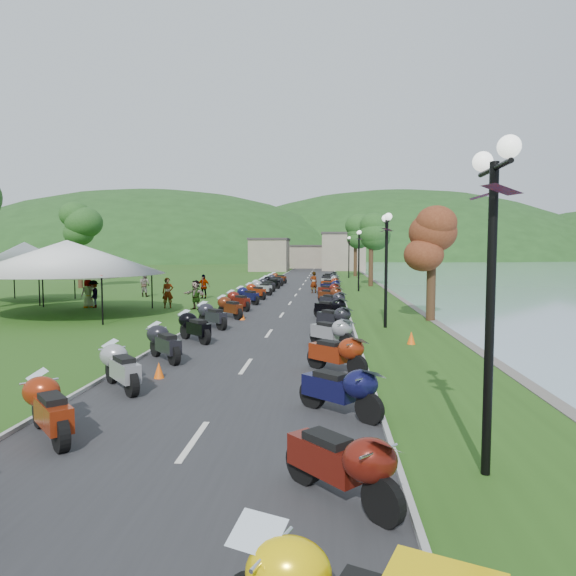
{
  "coord_description": "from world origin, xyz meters",
  "views": [
    {
      "loc": [
        2.41,
        -4.94,
        3.5
      ],
      "look_at": [
        0.17,
        24.15,
        1.3
      ],
      "focal_mm": 32.0,
      "sensor_mm": 36.0,
      "label": 1
    }
  ],
  "objects": [
    {
      "name": "road",
      "position": [
        0.0,
        40.0,
        0.01
      ],
      "size": [
        7.0,
        120.0,
        0.02
      ],
      "primitive_type": "cube",
      "color": "#2B2B2E",
      "rests_on": "ground"
    },
    {
      "name": "streetlamp_near",
      "position": [
        4.88,
        2.99,
        2.5
      ],
      "size": [
        1.4,
        1.4,
        5.0
      ],
      "primitive_type": null,
      "color": "black",
      "rests_on": "ground"
    },
    {
      "name": "hills_backdrop",
      "position": [
        0.0,
        200.0,
        0.0
      ],
      "size": [
        360.0,
        120.0,
        76.0
      ],
      "primitive_type": null,
      "color": "#285621",
      "rests_on": "ground"
    },
    {
      "name": "vendor_tent_side",
      "position": [
        -17.74,
        27.83,
        2.0
      ],
      "size": [
        4.49,
        4.49,
        4.0
      ],
      "primitive_type": null,
      "color": "white",
      "rests_on": "ground"
    },
    {
      "name": "tree_lakeside",
      "position": [
        7.46,
        20.45,
        3.22
      ],
      "size": [
        2.32,
        2.32,
        6.43
      ],
      "primitive_type": null,
      "color": "#2E6325",
      "rests_on": "ground"
    },
    {
      "name": "far_building",
      "position": [
        -2.0,
        85.0,
        2.5
      ],
      "size": [
        18.0,
        16.0,
        5.0
      ],
      "primitive_type": "cube",
      "color": "gray",
      "rests_on": "ground"
    },
    {
      "name": "pedestrian_a",
      "position": [
        -7.1,
        24.89,
        0.0
      ],
      "size": [
        0.8,
        0.71,
        1.82
      ],
      "primitive_type": "imported",
      "rotation": [
        0.0,
        0.0,
        0.42
      ],
      "color": "slate",
      "rests_on": "ground"
    },
    {
      "name": "moto_row_right",
      "position": [
        2.6,
        26.19,
        0.55
      ],
      "size": [
        2.6,
        50.87,
        1.1
      ],
      "primitive_type": null,
      "color": "#331411",
      "rests_on": "ground"
    },
    {
      "name": "vendor_tent_main",
      "position": [
        -11.37,
        21.33,
        2.0
      ],
      "size": [
        6.76,
        6.76,
        4.0
      ],
      "primitive_type": null,
      "color": "white",
      "rests_on": "ground"
    },
    {
      "name": "pedestrian_b",
      "position": [
        -11.13,
        32.12,
        0.0
      ],
      "size": [
        0.99,
        0.79,
        1.79
      ],
      "primitive_type": "imported",
      "rotation": [
        0.0,
        0.0,
        2.71
      ],
      "color": "slate",
      "rests_on": "ground"
    },
    {
      "name": "moto_row_left",
      "position": [
        -2.6,
        22.23,
        0.55
      ],
      "size": [
        2.6,
        52.39,
        1.1
      ],
      "primitive_type": null,
      "color": "#331411",
      "rests_on": "ground"
    },
    {
      "name": "pedestrian_c",
      "position": [
        -11.56,
        24.68,
        0.0
      ],
      "size": [
        0.72,
        1.15,
        1.66
      ],
      "primitive_type": "imported",
      "rotation": [
        0.0,
        0.0,
        4.99
      ],
      "color": "slate",
      "rests_on": "ground"
    },
    {
      "name": "traffic_cone_near",
      "position": [
        -2.13,
        8.42,
        0.23
      ],
      "size": [
        0.29,
        0.29,
        0.45
      ],
      "primitive_type": "cone",
      "color": "#F2590C",
      "rests_on": "ground"
    }
  ]
}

